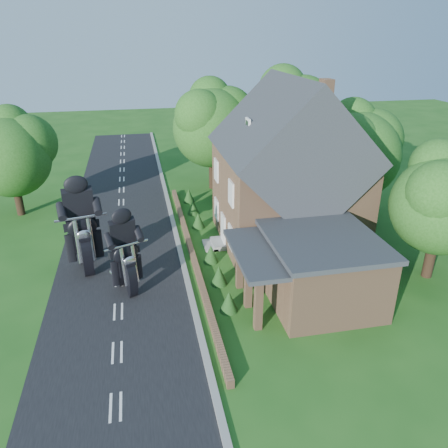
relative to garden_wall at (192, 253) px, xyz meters
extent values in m
plane|color=#1E5016|center=(-4.30, -5.00, -0.20)|extent=(120.00, 120.00, 0.00)
cube|color=black|center=(-4.30, -5.00, -0.19)|extent=(7.00, 80.00, 0.02)
cube|color=gray|center=(-0.65, -5.00, -0.14)|extent=(0.30, 80.00, 0.12)
cube|color=#886245|center=(0.00, 0.00, 0.00)|extent=(0.30, 22.00, 0.40)
cube|color=#886245|center=(6.20, 1.00, 2.80)|extent=(8.00, 8.00, 6.00)
cube|color=#282B2F|center=(6.20, 1.00, 5.80)|extent=(8.48, 8.64, 8.48)
cube|color=#886245|center=(8.20, 1.00, 9.00)|extent=(0.60, 0.90, 1.60)
cube|color=white|center=(3.60, 1.00, 7.30)|extent=(0.12, 0.80, 0.90)
cube|color=black|center=(3.54, 1.00, 7.30)|extent=(0.04, 0.55, 0.65)
cube|color=white|center=(2.14, 1.00, 0.85)|extent=(0.10, 1.10, 2.10)
cube|color=gray|center=(1.80, 1.00, -0.05)|extent=(0.80, 1.60, 0.30)
cube|color=gray|center=(1.30, 1.00, -0.12)|extent=(0.80, 1.60, 0.15)
cube|color=white|center=(2.14, -1.20, 1.40)|extent=(0.10, 1.10, 1.40)
cube|color=black|center=(2.12, -1.20, 1.40)|extent=(0.04, 0.92, 1.22)
cube|color=white|center=(2.14, 3.20, 1.40)|extent=(0.10, 1.10, 1.40)
cube|color=black|center=(2.12, 3.20, 1.40)|extent=(0.04, 0.92, 1.22)
cube|color=white|center=(2.14, -1.20, 4.10)|extent=(0.10, 1.10, 1.40)
cube|color=black|center=(2.12, -1.20, 4.10)|extent=(0.04, 0.92, 1.22)
cube|color=white|center=(2.14, 3.20, 4.10)|extent=(0.10, 1.10, 1.40)
cube|color=black|center=(2.12, 3.20, 4.10)|extent=(0.04, 0.92, 1.22)
cube|color=#886245|center=(5.70, -5.80, 1.40)|extent=(5.00, 5.60, 3.20)
cube|color=#282B2F|center=(5.70, -5.80, 3.12)|extent=(5.30, 5.94, 0.24)
cube|color=#282B2F|center=(2.60, -5.80, 2.75)|extent=(2.60, 5.32, 0.22)
cube|color=#886245|center=(2.00, -7.60, 1.20)|extent=(0.35, 0.35, 2.80)
cube|color=#886245|center=(2.00, -5.80, 1.20)|extent=(0.35, 0.35, 2.80)
cube|color=#886245|center=(2.00, -4.00, 1.20)|extent=(0.35, 0.35, 2.80)
cylinder|color=black|center=(12.70, -5.00, 1.20)|extent=(0.56, 0.56, 2.80)
sphere|color=#1F4E16|center=(12.70, -5.00, 4.03)|extent=(5.20, 5.20, 5.20)
sphere|color=#1F4E16|center=(11.79, -5.78, 5.07)|extent=(3.22, 3.22, 3.22)
sphere|color=#1F4E16|center=(12.80, -3.96, 5.85)|extent=(2.86, 2.86, 2.86)
cylinder|color=black|center=(12.20, 3.50, 1.30)|extent=(0.56, 0.56, 3.00)
sphere|color=#1F4E16|center=(12.20, 3.50, 4.45)|extent=(6.00, 6.00, 6.00)
sphere|color=#1F4E16|center=(13.55, 4.10, 5.35)|extent=(4.32, 4.32, 4.32)
sphere|color=#1F4E16|center=(11.15, 2.60, 5.65)|extent=(3.72, 3.72, 3.72)
sphere|color=#1F4E16|center=(12.30, 4.70, 6.55)|extent=(3.30, 3.30, 3.30)
cylinder|color=black|center=(9.70, 11.00, 1.60)|extent=(0.56, 0.56, 3.60)
sphere|color=#1F4E16|center=(9.70, 11.00, 5.38)|extent=(7.20, 7.20, 7.20)
sphere|color=#1F4E16|center=(11.32, 11.72, 6.46)|extent=(5.18, 5.18, 5.18)
sphere|color=#1F4E16|center=(8.44, 9.92, 6.82)|extent=(4.46, 4.46, 4.46)
sphere|color=#1F4E16|center=(9.80, 12.44, 7.90)|extent=(3.96, 3.96, 3.96)
cylinder|color=black|center=(3.70, 12.00, 1.50)|extent=(0.56, 0.56, 3.40)
sphere|color=#1F4E16|center=(3.70, 12.00, 4.96)|extent=(6.40, 6.40, 6.40)
sphere|color=#1F4E16|center=(5.14, 12.64, 5.92)|extent=(4.61, 4.61, 4.61)
sphere|color=#1F4E16|center=(2.58, 11.04, 6.24)|extent=(3.97, 3.97, 3.97)
sphere|color=#1F4E16|center=(3.80, 13.28, 7.20)|extent=(3.52, 3.52, 3.52)
cylinder|color=black|center=(-11.30, 9.00, 1.20)|extent=(0.56, 0.56, 2.80)
sphere|color=#1F4E16|center=(-11.30, 9.00, 4.14)|extent=(5.60, 5.60, 5.60)
sphere|color=#1F4E16|center=(-10.04, 9.56, 4.98)|extent=(4.03, 4.03, 4.03)
sphere|color=#1F4E16|center=(-11.20, 10.12, 6.10)|extent=(3.08, 3.08, 3.08)
cone|color=#153912|center=(1.00, -6.00, 0.35)|extent=(0.90, 0.90, 1.10)
cone|color=#153912|center=(1.00, -3.50, 0.35)|extent=(0.90, 0.90, 1.10)
cone|color=#153912|center=(1.00, -1.00, 0.35)|extent=(0.90, 0.90, 1.10)
cone|color=#153912|center=(1.00, 4.00, 0.35)|extent=(0.90, 0.90, 1.10)
cone|color=#153912|center=(1.00, 6.50, 0.35)|extent=(0.90, 0.90, 1.10)
cone|color=#153912|center=(1.00, 9.00, 0.35)|extent=(0.90, 0.90, 1.10)
camera|label=1|loc=(-2.80, -23.32, 12.37)|focal=35.00mm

